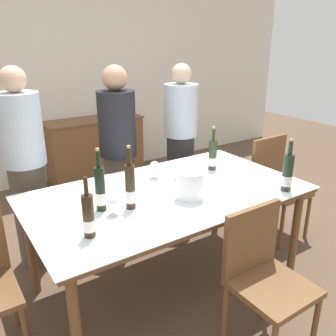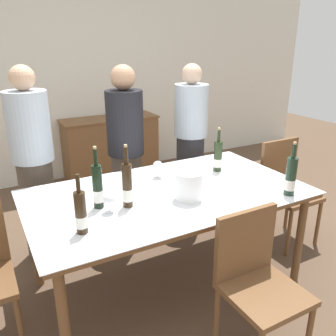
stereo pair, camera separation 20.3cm
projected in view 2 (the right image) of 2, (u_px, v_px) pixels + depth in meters
name	position (u px, v px, depth m)	size (l,w,h in m)	color
ground_plane	(168.00, 282.00, 2.81)	(12.00, 12.00, 0.00)	brown
back_wall	(67.00, 72.00, 4.55)	(8.00, 0.10, 2.80)	silver
sideboard_cabinet	(111.00, 147.00, 4.84)	(1.27, 0.46, 0.82)	brown
dining_table	(168.00, 199.00, 2.56)	(1.97, 1.12, 0.78)	brown
ice_bucket	(189.00, 184.00, 2.40)	(0.20, 0.20, 0.19)	white
wine_bottle_0	(98.00, 187.00, 2.26)	(0.07, 0.07, 0.41)	black
wine_bottle_1	(218.00, 157.00, 2.90)	(0.07, 0.07, 0.36)	#28381E
wine_bottle_2	(127.00, 186.00, 2.27)	(0.07, 0.07, 0.42)	#332314
wine_bottle_3	(81.00, 213.00, 1.97)	(0.07, 0.07, 0.35)	#332314
wine_bottle_4	(291.00, 177.00, 2.45)	(0.07, 0.07, 0.38)	#1E3323
wine_glass_0	(158.00, 166.00, 2.77)	(0.08, 0.08, 0.14)	white
wine_glass_1	(182.00, 169.00, 2.73)	(0.08, 0.08, 0.13)	white
wine_glass_2	(109.00, 199.00, 2.21)	(0.08, 0.08, 0.13)	white
chair_near_front	(256.00, 276.00, 2.04)	(0.42, 0.42, 0.90)	brown
chair_right_end	(285.00, 184.00, 3.27)	(0.42, 0.42, 0.94)	brown
person_host	(34.00, 168.00, 2.89)	(0.33, 0.33, 1.63)	#51473D
person_guest_left	(126.00, 155.00, 3.25)	(0.33, 0.33, 1.61)	#51473D
person_guest_right	(190.00, 145.00, 3.59)	(0.33, 0.33, 1.59)	#2D2D33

